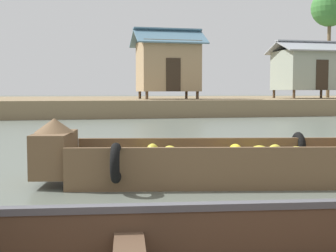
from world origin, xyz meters
name	(u,v)px	position (x,y,z in m)	size (l,w,h in m)	color
ground_plane	(90,142)	(0.00, 10.00, 0.00)	(300.00, 300.00, 0.00)	#596056
riverbank_strip	(74,104)	(0.00, 29.82, 0.43)	(160.00, 20.00, 0.86)	#7F6B4C
banana_boat	(219,160)	(1.51, 4.28, 0.31)	(5.23, 2.06, 0.92)	brown
stilt_house_left	(168,65)	(5.17, 23.92, 2.77)	(3.95, 3.25, 4.01)	#4C3826
stilt_house_mid_left	(309,69)	(14.47, 24.71, 2.68)	(4.51, 3.60, 3.61)	#4C3826
palm_tree_far	(330,9)	(17.49, 27.39, 7.02)	(2.56, 2.56, 7.50)	brown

